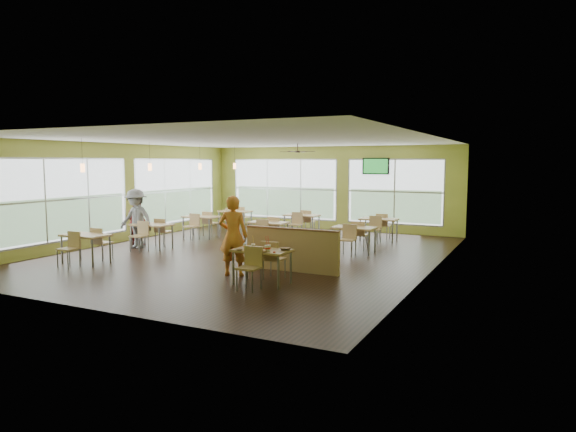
% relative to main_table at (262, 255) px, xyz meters
% --- Properties ---
extents(room, '(12.00, 12.04, 3.20)m').
position_rel_main_table_xyz_m(room, '(-2.00, 3.00, 0.97)').
color(room, black).
rests_on(room, ground).
extents(window_bays, '(9.24, 10.24, 2.38)m').
position_rel_main_table_xyz_m(window_bays, '(-4.65, 6.08, 0.85)').
color(window_bays, white).
rests_on(window_bays, room).
extents(main_table, '(1.22, 1.52, 0.87)m').
position_rel_main_table_xyz_m(main_table, '(0.00, 0.00, 0.00)').
color(main_table, tan).
rests_on(main_table, floor).
extents(half_wall_divider, '(2.40, 0.14, 1.04)m').
position_rel_main_table_xyz_m(half_wall_divider, '(0.00, 1.45, -0.11)').
color(half_wall_divider, tan).
rests_on(half_wall_divider, floor).
extents(dining_tables, '(6.92, 8.72, 0.87)m').
position_rel_main_table_xyz_m(dining_tables, '(-3.05, 4.71, -0.00)').
color(dining_tables, tan).
rests_on(dining_tables, floor).
extents(pendant_lights, '(0.11, 7.31, 0.86)m').
position_rel_main_table_xyz_m(pendant_lights, '(-5.20, 3.68, 1.82)').
color(pendant_lights, '#2D2119').
rests_on(pendant_lights, ceiling).
extents(ceiling_fan, '(1.25, 1.25, 0.29)m').
position_rel_main_table_xyz_m(ceiling_fan, '(-2.00, 6.00, 2.32)').
color(ceiling_fan, '#2D2119').
rests_on(ceiling_fan, ceiling).
extents(tv_backwall, '(1.00, 0.07, 0.60)m').
position_rel_main_table_xyz_m(tv_backwall, '(-0.20, 8.90, 1.82)').
color(tv_backwall, black).
rests_on(tv_backwall, wall_back).
extents(man_plaid, '(0.78, 0.63, 1.85)m').
position_rel_main_table_xyz_m(man_plaid, '(-1.00, 0.44, 0.29)').
color(man_plaid, '#E95619').
rests_on(man_plaid, floor).
extents(patron_maroon, '(0.89, 0.80, 1.49)m').
position_rel_main_table_xyz_m(patron_maroon, '(-6.06, 2.84, 0.11)').
color(patron_maroon, maroon).
rests_on(patron_maroon, floor).
extents(patron_grey, '(1.16, 0.67, 1.79)m').
position_rel_main_table_xyz_m(patron_grey, '(-5.68, 2.37, 0.26)').
color(patron_grey, slate).
rests_on(patron_grey, floor).
extents(cup_blue, '(0.08, 0.08, 0.30)m').
position_rel_main_table_xyz_m(cup_blue, '(-0.35, -0.12, 0.18)').
color(cup_blue, white).
rests_on(cup_blue, main_table).
extents(cup_yellow, '(0.09, 0.09, 0.31)m').
position_rel_main_table_xyz_m(cup_yellow, '(-0.18, -0.07, 0.18)').
color(cup_yellow, white).
rests_on(cup_yellow, main_table).
extents(cup_red_near, '(0.09, 0.09, 0.34)m').
position_rel_main_table_xyz_m(cup_red_near, '(0.20, -0.16, 0.19)').
color(cup_red_near, white).
rests_on(cup_red_near, main_table).
extents(cup_red_far, '(0.10, 0.10, 0.35)m').
position_rel_main_table_xyz_m(cup_red_far, '(0.23, -0.13, 0.19)').
color(cup_red_far, white).
rests_on(cup_red_far, main_table).
extents(food_basket, '(0.23, 0.23, 0.05)m').
position_rel_main_table_xyz_m(food_basket, '(0.49, 0.13, 0.15)').
color(food_basket, black).
rests_on(food_basket, main_table).
extents(ketchup_cup, '(0.05, 0.05, 0.02)m').
position_rel_main_table_xyz_m(ketchup_cup, '(0.41, -0.22, 0.13)').
color(ketchup_cup, '#AF1D00').
rests_on(ketchup_cup, main_table).
extents(wrapper_left, '(0.15, 0.13, 0.04)m').
position_rel_main_table_xyz_m(wrapper_left, '(-0.38, -0.30, 0.14)').
color(wrapper_left, '#A47B4F').
rests_on(wrapper_left, main_table).
extents(wrapper_mid, '(0.18, 0.17, 0.04)m').
position_rel_main_table_xyz_m(wrapper_mid, '(-0.02, 0.13, 0.14)').
color(wrapper_mid, '#A47B4F').
rests_on(wrapper_mid, main_table).
extents(wrapper_right, '(0.15, 0.14, 0.04)m').
position_rel_main_table_xyz_m(wrapper_right, '(0.19, -0.27, 0.14)').
color(wrapper_right, '#A47B4F').
rests_on(wrapper_right, main_table).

